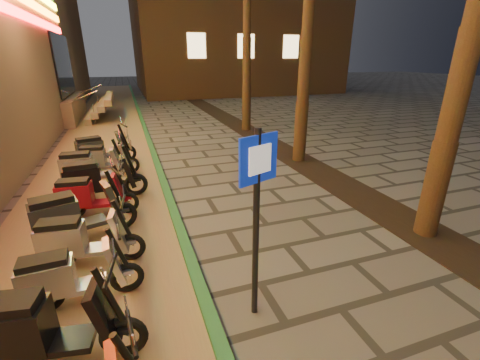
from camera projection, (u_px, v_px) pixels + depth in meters
name	position (u px, v px, depth m)	size (l,w,h in m)	color
parking_strip	(102.00, 153.00, 11.39)	(3.40, 60.00, 0.01)	#8C7251
green_curb	(151.00, 148.00, 11.90)	(0.18, 60.00, 0.10)	#266535
planting_strip	(334.00, 180.00, 8.90)	(1.20, 40.00, 0.02)	black
pedestrian_sign	(257.00, 202.00, 3.75)	(0.53, 0.22, 2.51)	black
scooter_5	(40.00, 328.00, 3.39)	(1.74, 0.74, 1.22)	black
scooter_6	(68.00, 277.00, 4.28)	(1.54, 0.54, 1.08)	black
scooter_7	(79.00, 240.00, 5.10)	(1.60, 0.60, 1.12)	black
scooter_8	(73.00, 215.00, 5.76)	(1.80, 0.93, 1.27)	black
scooter_9	(88.00, 196.00, 6.74)	(1.61, 0.61, 1.13)	black
scooter_10	(96.00, 179.00, 7.45)	(1.83, 0.65, 1.29)	black
scooter_11	(89.00, 168.00, 8.25)	(1.79, 0.63, 1.26)	black
scooter_12	(102.00, 159.00, 9.17)	(1.61, 0.63, 1.13)	black
scooter_13	(100.00, 150.00, 9.88)	(1.76, 0.93, 1.25)	black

